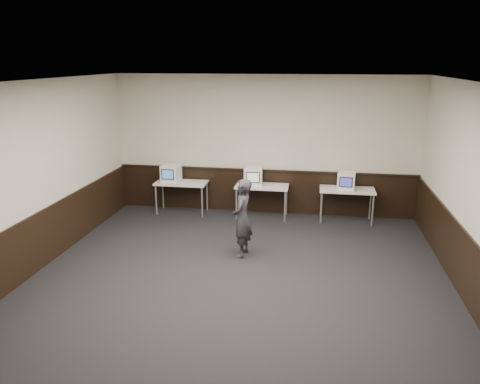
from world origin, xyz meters
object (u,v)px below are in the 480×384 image
(desk_left, at_px, (181,185))
(desk_center, at_px, (262,188))
(emac_left, at_px, (171,173))
(emac_center, at_px, (253,176))
(person, at_px, (242,218))
(emac_right, at_px, (346,181))
(desk_right, at_px, (347,192))

(desk_left, xyz_separation_m, desk_center, (1.90, 0.00, 0.00))
(emac_left, height_order, emac_center, emac_center)
(emac_center, distance_m, person, 2.29)
(emac_center, xyz_separation_m, emac_right, (2.07, -0.03, -0.02))
(desk_right, xyz_separation_m, emac_left, (-4.04, 0.01, 0.27))
(desk_right, distance_m, person, 3.02)
(desk_center, relative_size, desk_right, 1.00)
(emac_right, bearing_deg, desk_left, -174.32)
(desk_right, xyz_separation_m, emac_right, (-0.03, -0.01, 0.26))
(emac_left, bearing_deg, emac_right, 3.83)
(desk_left, distance_m, emac_right, 3.78)
(desk_right, distance_m, emac_right, 0.26)
(desk_center, bearing_deg, desk_left, 180.00)
(desk_center, xyz_separation_m, emac_right, (1.87, -0.01, 0.26))
(desk_right, bearing_deg, emac_left, 179.91)
(desk_right, bearing_deg, desk_center, 180.00)
(emac_right, distance_m, person, 3.00)
(desk_right, relative_size, emac_center, 2.53)
(desk_center, bearing_deg, person, -92.52)
(desk_center, xyz_separation_m, desk_right, (1.90, 0.00, 0.00))
(desk_left, height_order, emac_right, emac_right)
(emac_right, height_order, person, person)
(person, bearing_deg, desk_right, 144.36)
(desk_left, relative_size, emac_center, 2.53)
(emac_center, distance_m, emac_right, 2.07)
(person, bearing_deg, emac_center, -171.42)
(emac_left, distance_m, emac_right, 4.01)
(emac_left, xyz_separation_m, emac_center, (1.94, 0.02, 0.00))
(desk_right, bearing_deg, emac_center, 179.39)
(emac_center, bearing_deg, person, -92.78)
(emac_left, bearing_deg, desk_center, 3.84)
(emac_right, bearing_deg, emac_left, -174.40)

